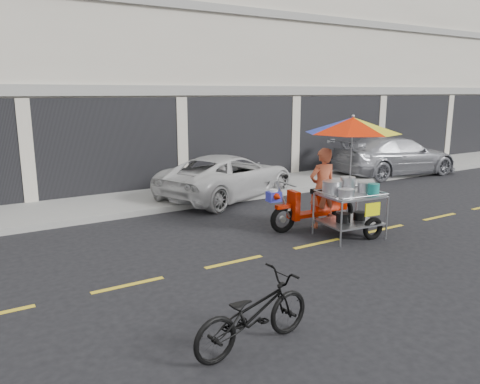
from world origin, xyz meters
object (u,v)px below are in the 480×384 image
food_vendor_rig (340,159)px  silver_pickup (395,156)px  white_pickup (228,176)px  near_bicycle (253,313)px

food_vendor_rig → silver_pickup: bearing=38.0°
white_pickup → food_vendor_rig: size_ratio=1.76×
near_bicycle → food_vendor_rig: 5.32m
white_pickup → silver_pickup: 7.20m
white_pickup → near_bicycle: 8.32m
silver_pickup → food_vendor_rig: 8.22m
silver_pickup → food_vendor_rig: food_vendor_rig is taller
white_pickup → near_bicycle: white_pickup is taller
white_pickup → silver_pickup: silver_pickup is taller
white_pickup → food_vendor_rig: 4.44m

